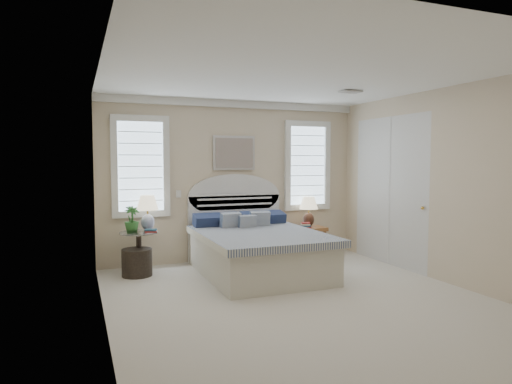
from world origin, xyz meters
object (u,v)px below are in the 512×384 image
Objects in this scene: bed at (256,247)px; lamp_right at (309,208)px; lamp_left at (148,209)px; side_table_left at (139,248)px; floor_pot at (137,262)px; nightstand_right at (310,235)px.

bed is 1.62m from lamp_right.
lamp_right is (2.82, 0.08, -0.11)m from lamp_left.
lamp_left is 1.02× the size of lamp_right.
floor_pot is (-0.05, -0.14, -0.19)m from side_table_left.
floor_pot is 0.81× the size of lamp_left.
bed is 4.30× the size of lamp_right.
side_table_left is 0.24m from floor_pot.
lamp_right is at bearing 31.27° from bed.
lamp_left is (-1.50, 0.72, 0.57)m from bed.
side_table_left is at bearing 70.22° from floor_pot.
lamp_left is at bearing 154.18° from bed.
lamp_right is (0.02, 0.11, 0.47)m from nightstand_right.
bed is at bearing -148.73° from lamp_right.
side_table_left is at bearing -175.94° from lamp_right.
nightstand_right is (1.30, 0.69, 0.00)m from bed.
nightstand_right reaches higher than floor_pot.
nightstand_right is at bearing -0.64° from lamp_left.
side_table_left is at bearing 160.26° from bed.
nightstand_right is 1.21× the size of floor_pot.
lamp_right reaches higher than side_table_left.
nightstand_right is at bearing 4.49° from floor_pot.
lamp_left is at bearing 52.75° from floor_pot.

